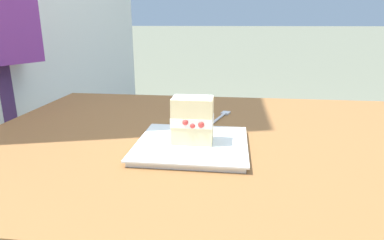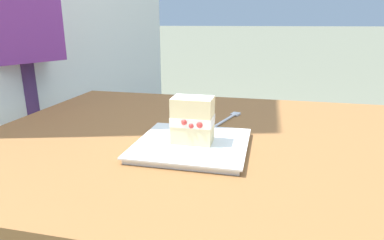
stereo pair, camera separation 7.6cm
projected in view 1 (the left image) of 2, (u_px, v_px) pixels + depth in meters
The scene contains 4 objects.
patio_table at pixel (285, 167), 0.87m from camera, with size 1.63×0.94×0.69m.
dessert_plate at pixel (192, 145), 0.78m from camera, with size 0.26×0.26×0.02m.
cake_slice at pixel (193, 120), 0.76m from camera, with size 0.10×0.07×0.11m.
dessert_fork at pixel (220, 117), 1.02m from camera, with size 0.06×0.17×0.01m.
Camera 1 is at (-0.14, -0.82, 0.98)m, focal length 30.89 mm.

